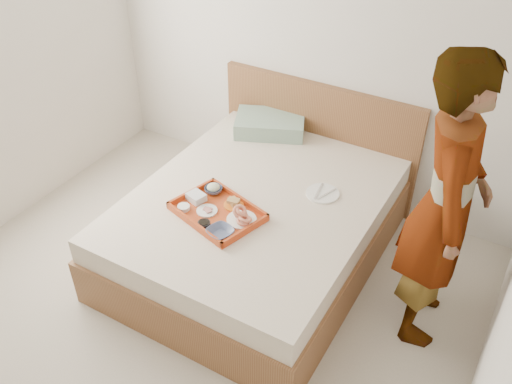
{
  "coord_description": "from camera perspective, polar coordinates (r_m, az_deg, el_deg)",
  "views": [
    {
      "loc": [
        1.63,
        -1.58,
        2.8
      ],
      "look_at": [
        0.18,
        0.9,
        0.65
      ],
      "focal_mm": 38.9,
      "sensor_mm": 36.0,
      "label": 1
    }
  ],
  "objects": [
    {
      "name": "pillow",
      "position": [
        4.44,
        1.45,
        7.0
      ],
      "size": [
        0.64,
        0.55,
        0.13
      ],
      "primitive_type": "cube",
      "rotation": [
        0.0,
        0.0,
        0.42
      ],
      "color": "#86A28C",
      "rests_on": "bed"
    },
    {
      "name": "prawn_plate",
      "position": [
        3.53,
        -1.5,
        -2.85
      ],
      "size": [
        0.24,
        0.24,
        0.01
      ],
      "primitive_type": "cylinder",
      "rotation": [
        0.0,
        0.0,
        -0.28
      ],
      "color": "white",
      "rests_on": "tray"
    },
    {
      "name": "bread_plate",
      "position": [
        3.65,
        -2.29,
        -1.34
      ],
      "size": [
        0.17,
        0.17,
        0.01
      ],
      "primitive_type": "cylinder",
      "rotation": [
        0.0,
        0.0,
        -0.28
      ],
      "color": "orange",
      "rests_on": "tray"
    },
    {
      "name": "wall_back",
      "position": [
        4.21,
        5.61,
        15.78
      ],
      "size": [
        3.5,
        0.01,
        2.6
      ],
      "primitive_type": "cube",
      "color": "silver",
      "rests_on": "ground"
    },
    {
      "name": "bed",
      "position": [
        3.92,
        0.1,
        -3.53
      ],
      "size": [
        1.65,
        2.0,
        0.53
      ],
      "primitive_type": "cube",
      "color": "brown",
      "rests_on": "ground"
    },
    {
      "name": "dinner_plate",
      "position": [
        3.79,
        6.86,
        -0.14
      ],
      "size": [
        0.26,
        0.26,
        0.01
      ],
      "primitive_type": "cylinder",
      "rotation": [
        0.0,
        0.0,
        -0.17
      ],
      "color": "white",
      "rests_on": "bed"
    },
    {
      "name": "sauce_dish",
      "position": [
        3.49,
        -5.36,
        -3.3
      ],
      "size": [
        0.1,
        0.1,
        0.03
      ],
      "primitive_type": "cylinder",
      "rotation": [
        0.0,
        0.0,
        -0.28
      ],
      "color": "black",
      "rests_on": "tray"
    },
    {
      "name": "plastic_tub",
      "position": [
        3.7,
        -6.17,
        -0.52
      ],
      "size": [
        0.14,
        0.12,
        0.05
      ],
      "primitive_type": "cube",
      "rotation": [
        0.0,
        0.0,
        -0.28
      ],
      "color": "silver",
      "rests_on": "tray"
    },
    {
      "name": "meat_plate",
      "position": [
        3.61,
        -5.06,
        -1.93
      ],
      "size": [
        0.17,
        0.17,
        0.01
      ],
      "primitive_type": "cylinder",
      "rotation": [
        0.0,
        0.0,
        -0.28
      ],
      "color": "white",
      "rests_on": "tray"
    },
    {
      "name": "person",
      "position": [
        3.22,
        18.88,
        -1.4
      ],
      "size": [
        0.57,
        0.75,
        1.83
      ],
      "primitive_type": "imported",
      "rotation": [
        0.0,
        0.0,
        1.78
      ],
      "color": "white",
      "rests_on": "ground"
    },
    {
      "name": "salad_bowl",
      "position": [
        3.76,
        -4.39,
        0.24
      ],
      "size": [
        0.15,
        0.15,
        0.04
      ],
      "primitive_type": "imported",
      "rotation": [
        0.0,
        0.0,
        -0.28
      ],
      "color": "#151A48",
      "rests_on": "tray"
    },
    {
      "name": "cheese_round",
      "position": [
        3.64,
        -7.45,
        -1.6
      ],
      "size": [
        0.1,
        0.1,
        0.03
      ],
      "primitive_type": "cylinder",
      "rotation": [
        0.0,
        0.0,
        -0.28
      ],
      "color": "white",
      "rests_on": "tray"
    },
    {
      "name": "tray",
      "position": [
        3.59,
        -4.01,
        -1.99
      ],
      "size": [
        0.65,
        0.54,
        0.05
      ],
      "primitive_type": "cube",
      "rotation": [
        0.0,
        0.0,
        -0.28
      ],
      "color": "red",
      "rests_on": "bed"
    },
    {
      "name": "navy_bowl_big",
      "position": [
        3.42,
        -3.71,
        -4.14
      ],
      "size": [
        0.19,
        0.19,
        0.04
      ],
      "primitive_type": "imported",
      "rotation": [
        0.0,
        0.0,
        -0.28
      ],
      "color": "#151A48",
      "rests_on": "tray"
    },
    {
      "name": "headboard",
      "position": [
        4.5,
        6.34,
        5.48
      ],
      "size": [
        1.65,
        0.06,
        0.95
      ],
      "primitive_type": "cube",
      "color": "brown",
      "rests_on": "ground"
    },
    {
      "name": "ground",
      "position": [
        3.61,
        -10.08,
        -14.98
      ],
      "size": [
        3.5,
        4.0,
        0.01
      ],
      "primitive_type": "cube",
      "color": "#BBAF9E",
      "rests_on": "ground"
    }
  ]
}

